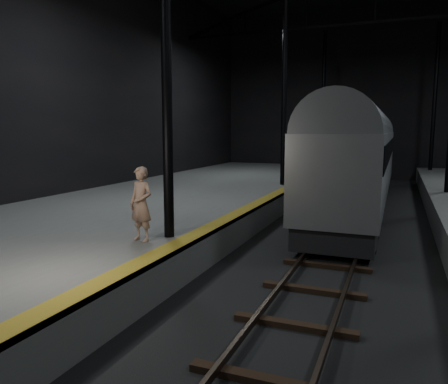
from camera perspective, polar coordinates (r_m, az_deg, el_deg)
The scene contains 6 objects.
ground at distance 14.44m, azimuth 14.47°, elevation -7.31°, with size 44.00×44.00×0.00m, color black.
platform_left at distance 16.92m, azimuth -11.56°, elevation -3.22°, with size 9.00×43.80×1.00m, color #585856.
tactile_strip at distance 14.95m, azimuth 2.15°, elevation -2.58°, with size 0.50×43.80×0.01m, color #9A691C.
track at distance 14.42m, azimuth 14.48°, elevation -7.04°, with size 2.40×43.00×0.24m.
train at distance 21.27m, azimuth 17.30°, elevation 4.83°, with size 2.72×18.11×4.84m.
woman at distance 11.07m, azimuth -10.78°, elevation -1.57°, with size 0.68×0.45×1.87m, color #A67D66.
Camera 1 is at (1.68, -13.84, 3.76)m, focal length 35.00 mm.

